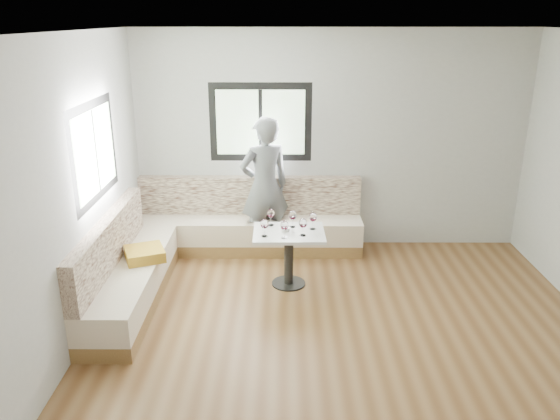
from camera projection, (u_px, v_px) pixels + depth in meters
name	position (u px, v px, depth m)	size (l,w,h in m)	color
room	(345.00, 201.00, 4.72)	(5.01, 5.01, 2.81)	brown
banquette	(202.00, 245.00, 6.55)	(2.90, 2.80, 0.95)	olive
table	(289.00, 245.00, 6.14)	(0.80, 0.63, 0.65)	black
person	(265.00, 186.00, 6.89)	(0.65, 0.43, 1.78)	slate
olive_ramekin	(285.00, 229.00, 6.10)	(0.10, 0.10, 0.04)	white
wine_glass_a	(265.00, 224.00, 5.91)	(0.09, 0.09, 0.20)	white
wine_glass_b	(284.00, 226.00, 5.86)	(0.09, 0.09, 0.20)	white
wine_glass_c	(303.00, 224.00, 5.93)	(0.09, 0.09, 0.20)	white
wine_glass_d	(293.00, 216.00, 6.17)	(0.09, 0.09, 0.20)	white
wine_glass_e	(313.00, 218.00, 6.11)	(0.09, 0.09, 0.20)	white
wine_glass_f	(271.00, 214.00, 6.22)	(0.09, 0.09, 0.20)	white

